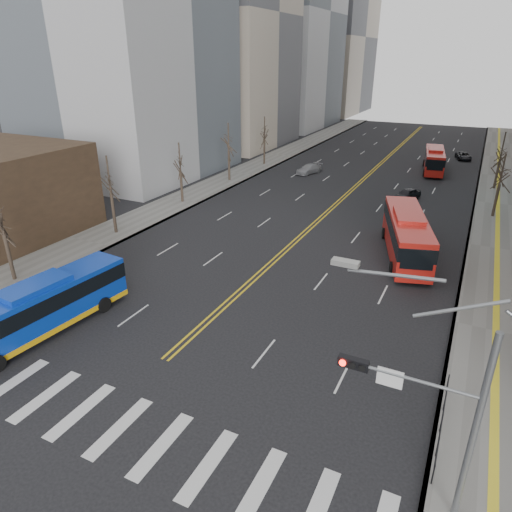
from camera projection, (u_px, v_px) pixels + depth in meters
ground at (100, 419)px, 21.22m from camera, size 220.00×220.00×0.00m
sidewalk_right at (508, 205)px, 51.08m from camera, size 7.00×130.00×0.15m
sidewalk_left at (240, 174)px, 64.79m from camera, size 5.00×130.00×0.15m
crosswalk at (100, 419)px, 21.22m from camera, size 26.70×4.00×0.01m
centerline at (372, 171)px, 66.37m from camera, size 0.55×100.00×0.01m
signal_mast at (432, 401)px, 15.35m from camera, size 5.37×0.37×9.39m
pedestrian_railing at (442, 420)px, 20.05m from camera, size 0.06×6.06×1.02m
street_trees at (269, 160)px, 50.51m from camera, size 35.20×47.20×7.60m
blue_bus at (39, 307)px, 27.12m from camera, size 3.48×11.69×3.37m
red_bus_near at (407, 232)px, 37.67m from camera, size 5.93×12.17×3.75m
red_bus_far at (434, 159)px, 65.39m from camera, size 3.83×10.84×3.38m
car_white at (23, 294)px, 30.93m from camera, size 2.82×4.08×1.27m
car_dark_mid at (407, 194)px, 53.05m from camera, size 3.07×4.21×1.33m
car_silver at (309, 169)px, 64.90m from camera, size 3.17×4.77×1.28m
car_dark_far at (463, 156)px, 73.55m from camera, size 2.94×4.58×1.17m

